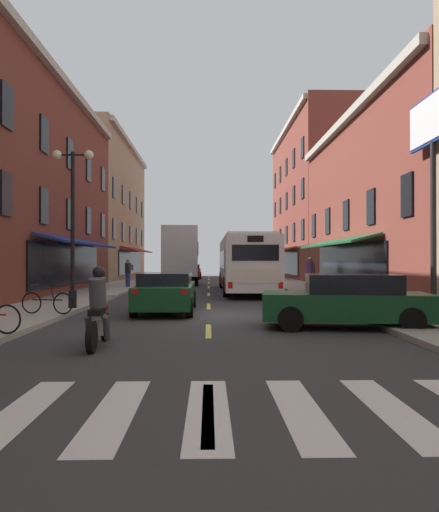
# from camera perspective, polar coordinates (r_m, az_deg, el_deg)

# --- Properties ---
(ground_plane) EXTENTS (34.80, 80.00, 0.10)m
(ground_plane) POSITION_cam_1_polar(r_m,az_deg,el_deg) (15.88, -1.29, -7.14)
(ground_plane) COLOR #333335
(lane_centre_dashes) EXTENTS (0.14, 73.90, 0.01)m
(lane_centre_dashes) POSITION_cam_1_polar(r_m,az_deg,el_deg) (15.63, -1.29, -7.05)
(lane_centre_dashes) COLOR #DBCC4C
(lane_centre_dashes) RESTS_ON ground
(crosswalk_near) EXTENTS (7.10, 2.80, 0.01)m
(crosswalk_near) POSITION_cam_1_polar(r_m,az_deg,el_deg) (6.05, -1.36, -17.68)
(crosswalk_near) COLOR silver
(crosswalk_near) RESTS_ON ground
(sidewalk_left) EXTENTS (3.00, 80.00, 0.14)m
(sidewalk_left) POSITION_cam_1_polar(r_m,az_deg,el_deg) (16.93, -21.81, -6.28)
(sidewalk_left) COLOR #A39E93
(sidewalk_left) RESTS_ON ground
(sidewalk_right) EXTENTS (3.00, 80.00, 0.14)m
(sidewalk_right) POSITION_cam_1_polar(r_m,az_deg,el_deg) (16.93, 19.24, -6.29)
(sidewalk_right) COLOR #A39E93
(sidewalk_right) RESTS_ON ground
(billboard_sign) EXTENTS (0.40, 3.25, 6.91)m
(billboard_sign) POSITION_cam_1_polar(r_m,az_deg,el_deg) (17.01, 23.80, 12.13)
(billboard_sign) COLOR black
(billboard_sign) RESTS_ON sidewalk_right
(transit_bus) EXTENTS (2.66, 12.23, 3.07)m
(transit_bus) POSITION_cam_1_polar(r_m,az_deg,el_deg) (27.21, 2.99, -0.84)
(transit_bus) COLOR white
(transit_bus) RESTS_ON ground
(box_truck) EXTENTS (2.63, 7.80, 4.08)m
(box_truck) POSITION_cam_1_polar(r_m,az_deg,el_deg) (35.29, -4.53, 0.00)
(box_truck) COLOR black
(box_truck) RESTS_ON ground
(sedan_near) EXTENTS (1.95, 4.64, 1.36)m
(sedan_near) POSITION_cam_1_polar(r_m,az_deg,el_deg) (16.77, -6.29, -4.19)
(sedan_near) COLOR #144723
(sedan_near) RESTS_ON ground
(sedan_mid) EXTENTS (2.02, 4.55, 1.37)m
(sedan_mid) POSITION_cam_1_polar(r_m,az_deg,el_deg) (46.74, -3.42, -1.80)
(sedan_mid) COLOR maroon
(sedan_mid) RESTS_ON ground
(sedan_far) EXTENTS (4.53, 2.44, 1.42)m
(sedan_far) POSITION_cam_1_polar(r_m,az_deg,el_deg) (13.26, 14.76, -5.10)
(sedan_far) COLOR #144723
(sedan_far) RESTS_ON ground
(motorcycle_rider) EXTENTS (0.62, 2.07, 1.66)m
(motorcycle_rider) POSITION_cam_1_polar(r_m,az_deg,el_deg) (10.38, -14.01, -6.46)
(motorcycle_rider) COLOR black
(motorcycle_rider) RESTS_ON ground
(bicycle_near) EXTENTS (1.69, 0.52, 0.91)m
(bicycle_near) POSITION_cam_1_polar(r_m,az_deg,el_deg) (15.83, -19.57, -5.12)
(bicycle_near) COLOR black
(bicycle_near) RESTS_ON sidewalk_left
(pedestrian_near) EXTENTS (0.52, 0.44, 1.72)m
(pedestrian_near) POSITION_cam_1_polar(r_m,az_deg,el_deg) (30.81, -10.69, -1.85)
(pedestrian_near) COLOR navy
(pedestrian_near) RESTS_ON sidewalk_left
(pedestrian_mid) EXTENTS (0.36, 0.36, 1.81)m
(pedestrian_mid) POSITION_cam_1_polar(r_m,az_deg,el_deg) (28.11, 10.54, -1.92)
(pedestrian_mid) COLOR #66387F
(pedestrian_mid) RESTS_ON sidewalk_right
(pedestrian_far) EXTENTS (0.36, 0.36, 1.61)m
(pedestrian_far) POSITION_cam_1_polar(r_m,az_deg,el_deg) (30.65, 10.83, -2.02)
(pedestrian_far) COLOR #33663F
(pedestrian_far) RESTS_ON sidewalk_right
(street_lamp_twin) EXTENTS (1.42, 0.32, 5.46)m
(street_lamp_twin) POSITION_cam_1_polar(r_m,az_deg,el_deg) (17.56, -16.86, 4.01)
(street_lamp_twin) COLOR black
(street_lamp_twin) RESTS_ON sidewalk_left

